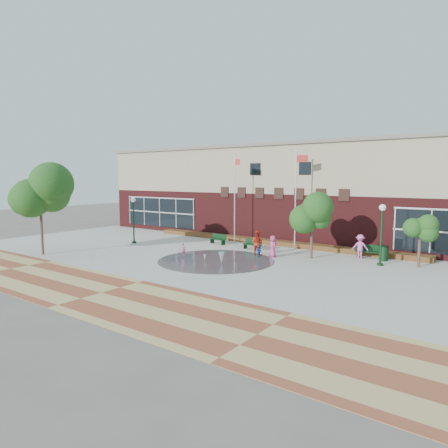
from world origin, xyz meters
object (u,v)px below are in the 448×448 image
Objects in this scene: flagpole_left at (235,194)px; bench_left at (218,241)px; flagpole_right at (296,194)px; child_splash at (183,249)px; trash_can at (384,253)px; tree_big_left at (39,188)px.

bench_left is at bearing -96.60° from flagpole_left.
child_splash is (-5.75, -7.64, -4.13)m from flagpole_right.
bench_left is at bearing -175.36° from trash_can.
flagpole_right is at bearing 175.80° from trash_can.
tree_big_left reaches higher than trash_can.
child_splash is at bearing -151.33° from trash_can.
flagpole_left is at bearing -95.97° from child_splash.
trash_can reaches higher than child_splash.
trash_can is 26.31m from tree_big_left.
flagpole_right is at bearing 25.82° from bench_left.
flagpole_right is 8.29m from bench_left.
trash_can is at bearing 23.12° from flagpole_left.
flagpole_right is at bearing 26.61° from flagpole_left.
flagpole_right is (5.98, 0.23, 0.14)m from flagpole_left.
flagpole_right is at bearing -134.71° from child_splash.
flagpole_right reaches higher than tree_big_left.
trash_can is at bearing 30.38° from tree_big_left.
tree_big_left is at bearing -149.62° from trash_can.
trash_can is (14.10, 1.15, 0.27)m from bench_left.
flagpole_right is 10.42m from child_splash.
flagpole_right is 8.34m from trash_can.
tree_big_left is (-9.11, -13.40, 0.73)m from flagpole_left.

